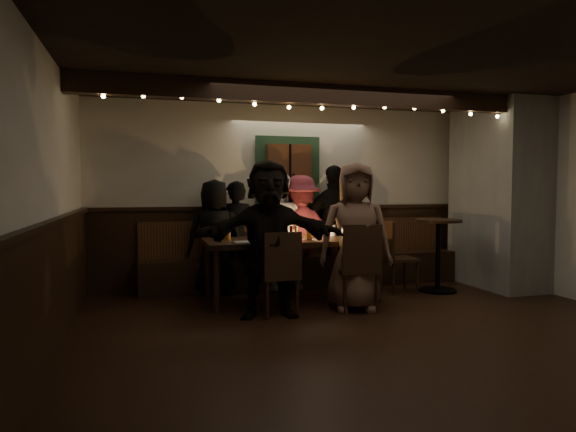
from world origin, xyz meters
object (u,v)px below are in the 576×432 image
object	(u,v)px
chair_near_right	(359,262)
person_c	(277,231)
person_e	(336,226)
chair_near_left	(280,269)
dining_table	(292,244)
person_b	(235,236)
chair_end	(393,252)
person_g	(355,237)
person_f	(269,238)
person_d	(301,232)
person_a	(215,237)
high_top	(438,246)

from	to	relation	value
chair_near_right	person_c	size ratio (longest dim) A/B	0.62
person_c	person_e	bearing A→B (deg)	-176.07
chair_near_left	chair_near_right	distance (m)	0.92
dining_table	chair_near_right	world-z (taller)	chair_near_right
person_b	chair_end	bearing A→B (deg)	169.04
chair_end	person_b	world-z (taller)	person_b
dining_table	person_g	distance (m)	0.88
person_b	person_c	size ratio (longest dim) A/B	0.93
person_e	chair_near_left	bearing A→B (deg)	49.86
chair_near_left	person_f	xyz separation A→B (m)	(-0.11, 0.06, 0.33)
dining_table	chair_near_right	size ratio (longest dim) A/B	2.16
person_f	person_c	bearing A→B (deg)	79.99
dining_table	person_b	distance (m)	0.96
chair_near_left	person_e	world-z (taller)	person_e
person_d	person_f	distance (m)	1.65
person_a	person_e	world-z (taller)	person_e
dining_table	chair_end	world-z (taller)	chair_end
person_b	person_d	xyz separation A→B (m)	(0.93, -0.01, 0.04)
person_e	chair_near_right	bearing A→B (deg)	78.19
person_a	person_c	bearing A→B (deg)	-171.25
chair_end	person_e	size ratio (longest dim) A/B	0.56
person_b	person_f	world-z (taller)	person_f
chair_near_left	high_top	xyz separation A→B (m)	(2.43, 0.74, 0.09)
person_d	person_e	bearing A→B (deg)	172.08
dining_table	person_b	size ratio (longest dim) A/B	1.45
dining_table	person_d	distance (m)	0.84
person_g	person_b	bearing A→B (deg)	141.59
person_b	chair_near_right	bearing A→B (deg)	133.60
chair_end	chair_near_left	bearing A→B (deg)	-154.79
chair_end	person_c	distance (m)	1.61
chair_near_left	person_c	xyz separation A→B (m)	(0.34, 1.45, 0.28)
person_g	chair_near_left	bearing A→B (deg)	-162.55
person_f	person_g	world-z (taller)	person_f
person_a	person_e	size ratio (longest dim) A/B	0.88
person_a	chair_end	bearing A→B (deg)	172.49
dining_table	person_f	world-z (taller)	person_f
high_top	person_c	bearing A→B (deg)	161.05
person_a	person_d	bearing A→B (deg)	-170.13
chair_end	person_a	xyz separation A→B (m)	(-2.33, 0.56, 0.22)
person_a	dining_table	bearing A→B (deg)	148.25
chair_end	person_a	distance (m)	2.40
dining_table	person_d	bearing A→B (deg)	65.39
chair_end	person_c	xyz separation A→B (m)	(-1.47, 0.60, 0.27)
chair_near_left	person_d	xyz separation A→B (m)	(0.70, 1.50, 0.26)
person_a	person_d	distance (m)	1.22
high_top	person_c	distance (m)	2.21
chair_near_left	person_a	world-z (taller)	person_a
chair_near_left	high_top	distance (m)	2.54
chair_end	person_b	distance (m)	2.15
dining_table	chair_near_right	xyz separation A→B (m)	(0.57, -0.77, -0.14)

